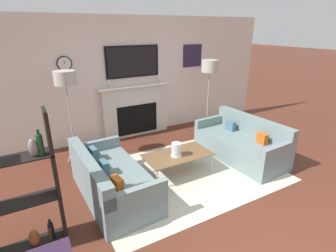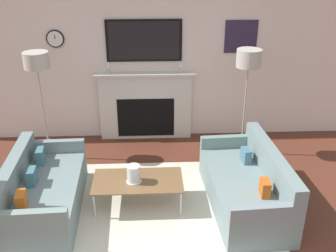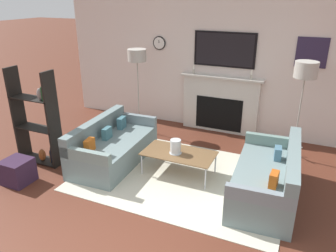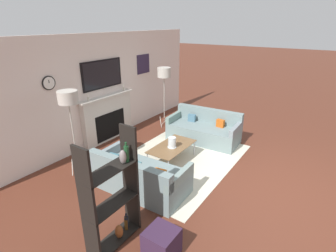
{
  "view_description": "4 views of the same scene",
  "coord_description": "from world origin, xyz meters",
  "px_view_note": "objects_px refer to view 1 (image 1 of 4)",
  "views": [
    {
      "loc": [
        -2.24,
        -1.27,
        2.45
      ],
      "look_at": [
        -0.04,
        2.64,
        0.75
      ],
      "focal_mm": 28.0,
      "sensor_mm": 36.0,
      "label": 1
    },
    {
      "loc": [
        0.1,
        -2.15,
        3.15
      ],
      "look_at": [
        0.32,
        2.6,
        0.96
      ],
      "focal_mm": 42.0,
      "sensor_mm": 36.0,
      "label": 2
    },
    {
      "loc": [
        1.67,
        -2.19,
        2.78
      ],
      "look_at": [
        -0.34,
        2.32,
        0.77
      ],
      "focal_mm": 35.0,
      "sensor_mm": 36.0,
      "label": 3
    },
    {
      "loc": [
        -4.46,
        -0.63,
        2.94
      ],
      "look_at": [
        -0.1,
        2.3,
        0.84
      ],
      "focal_mm": 28.0,
      "sensor_mm": 36.0,
      "label": 4
    }
  ],
  "objects_px": {
    "couch_left": "(111,181)",
    "shelf_unit": "(21,194)",
    "hurricane_candle": "(176,150)",
    "floor_lamp_left": "(65,80)",
    "couch_right": "(241,144)",
    "coffee_table": "(178,155)",
    "floor_lamp_right": "(210,67)"
  },
  "relations": [
    {
      "from": "hurricane_candle",
      "to": "couch_right",
      "type": "bearing_deg",
      "value": -1.77
    },
    {
      "from": "couch_left",
      "to": "couch_right",
      "type": "bearing_deg",
      "value": 0.09
    },
    {
      "from": "floor_lamp_right",
      "to": "couch_right",
      "type": "bearing_deg",
      "value": -99.77
    },
    {
      "from": "floor_lamp_left",
      "to": "shelf_unit",
      "type": "height_order",
      "value": "floor_lamp_left"
    },
    {
      "from": "couch_right",
      "to": "hurricane_candle",
      "type": "bearing_deg",
      "value": 178.23
    },
    {
      "from": "couch_right",
      "to": "floor_lamp_left",
      "type": "bearing_deg",
      "value": 153.62
    },
    {
      "from": "couch_left",
      "to": "hurricane_candle",
      "type": "height_order",
      "value": "couch_left"
    },
    {
      "from": "couch_left",
      "to": "shelf_unit",
      "type": "relative_size",
      "value": 1.08
    },
    {
      "from": "couch_left",
      "to": "shelf_unit",
      "type": "bearing_deg",
      "value": -155.68
    },
    {
      "from": "coffee_table",
      "to": "hurricane_candle",
      "type": "relative_size",
      "value": 4.99
    },
    {
      "from": "couch_left",
      "to": "couch_right",
      "type": "height_order",
      "value": "couch_right"
    },
    {
      "from": "couch_left",
      "to": "floor_lamp_left",
      "type": "xyz_separation_m",
      "value": [
        -0.25,
        1.45,
        1.32
      ]
    },
    {
      "from": "couch_right",
      "to": "coffee_table",
      "type": "bearing_deg",
      "value": 176.93
    },
    {
      "from": "couch_right",
      "to": "floor_lamp_left",
      "type": "distance_m",
      "value": 3.5
    },
    {
      "from": "couch_left",
      "to": "shelf_unit",
      "type": "height_order",
      "value": "shelf_unit"
    },
    {
      "from": "floor_lamp_left",
      "to": "floor_lamp_right",
      "type": "distance_m",
      "value": 3.16
    },
    {
      "from": "hurricane_candle",
      "to": "coffee_table",
      "type": "bearing_deg",
      "value": 32.94
    },
    {
      "from": "couch_right",
      "to": "coffee_table",
      "type": "distance_m",
      "value": 1.43
    },
    {
      "from": "couch_left",
      "to": "couch_right",
      "type": "relative_size",
      "value": 0.97
    },
    {
      "from": "couch_right",
      "to": "floor_lamp_right",
      "type": "xyz_separation_m",
      "value": [
        0.25,
        1.44,
        1.3
      ]
    },
    {
      "from": "couch_right",
      "to": "floor_lamp_right",
      "type": "relative_size",
      "value": 1.06
    },
    {
      "from": "hurricane_candle",
      "to": "shelf_unit",
      "type": "bearing_deg",
      "value": -166.37
    },
    {
      "from": "hurricane_candle",
      "to": "floor_lamp_left",
      "type": "distance_m",
      "value": 2.29
    },
    {
      "from": "hurricane_candle",
      "to": "floor_lamp_left",
      "type": "relative_size",
      "value": 0.13
    },
    {
      "from": "couch_right",
      "to": "couch_left",
      "type": "bearing_deg",
      "value": -179.91
    },
    {
      "from": "couch_right",
      "to": "shelf_unit",
      "type": "relative_size",
      "value": 1.12
    },
    {
      "from": "coffee_table",
      "to": "floor_lamp_left",
      "type": "distance_m",
      "value": 2.36
    },
    {
      "from": "couch_left",
      "to": "hurricane_candle",
      "type": "bearing_deg",
      "value": 2.41
    },
    {
      "from": "floor_lamp_left",
      "to": "floor_lamp_right",
      "type": "bearing_deg",
      "value": 0.0
    },
    {
      "from": "coffee_table",
      "to": "hurricane_candle",
      "type": "bearing_deg",
      "value": -147.06
    },
    {
      "from": "floor_lamp_left",
      "to": "couch_left",
      "type": "bearing_deg",
      "value": -80.1
    },
    {
      "from": "floor_lamp_left",
      "to": "shelf_unit",
      "type": "bearing_deg",
      "value": -114.17
    }
  ]
}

